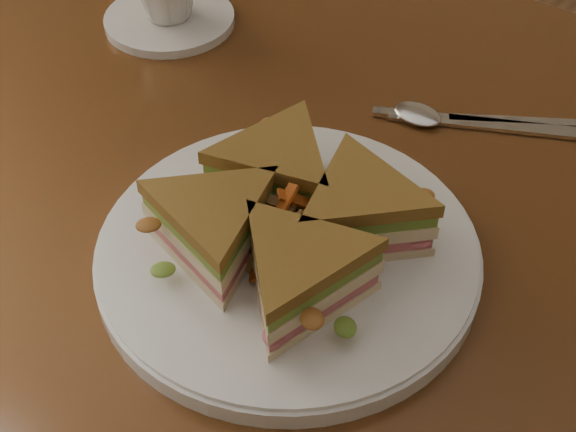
% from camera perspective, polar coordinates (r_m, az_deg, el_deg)
% --- Properties ---
extents(table, '(1.20, 0.80, 0.75)m').
position_cam_1_polar(table, '(0.77, 4.35, -3.82)').
color(table, '#3C1F0D').
rests_on(table, ground).
extents(plate, '(0.30, 0.30, 0.02)m').
position_cam_1_polar(plate, '(0.63, -0.00, -2.70)').
color(plate, white).
rests_on(plate, table).
extents(sandwich_wedges, '(0.25, 0.25, 0.06)m').
position_cam_1_polar(sandwich_wedges, '(0.61, -0.00, -0.33)').
color(sandwich_wedges, beige).
rests_on(sandwich_wedges, plate).
extents(crisps_mound, '(0.09, 0.09, 0.05)m').
position_cam_1_polar(crisps_mound, '(0.61, -0.00, -0.60)').
color(crisps_mound, '#B34F17').
rests_on(crisps_mound, plate).
extents(spoon, '(0.16, 0.10, 0.01)m').
position_cam_1_polar(spoon, '(0.79, 10.86, 6.97)').
color(spoon, silver).
rests_on(spoon, table).
extents(knife, '(0.20, 0.11, 0.00)m').
position_cam_1_polar(knife, '(0.79, 13.35, 6.38)').
color(knife, silver).
rests_on(knife, table).
extents(saucer, '(0.14, 0.14, 0.01)m').
position_cam_1_polar(saucer, '(0.93, -8.42, 13.66)').
color(saucer, white).
rests_on(saucer, table).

